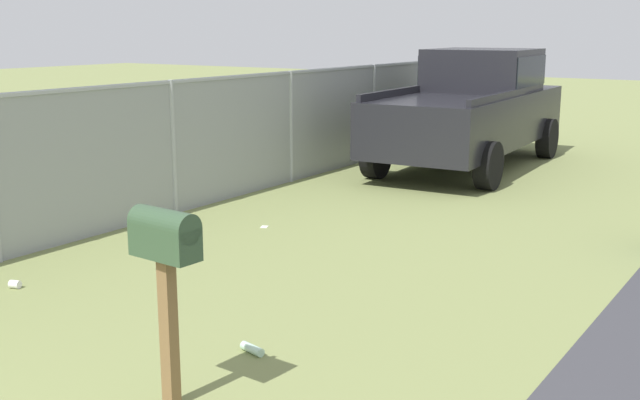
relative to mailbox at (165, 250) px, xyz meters
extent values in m
cube|color=brown|center=(0.00, 0.00, -0.56)|extent=(0.09, 0.09, 1.02)
cube|color=#334C33|center=(0.00, 0.00, 0.06)|extent=(0.23, 0.50, 0.22)
cylinder|color=#334C33|center=(0.00, 0.00, 0.17)|extent=(0.23, 0.50, 0.20)
cube|color=red|center=(0.11, 0.00, 0.13)|extent=(0.02, 0.04, 0.18)
cube|color=black|center=(9.60, 1.97, -0.19)|extent=(5.47, 2.24, 0.90)
cube|color=black|center=(10.24, 2.01, 0.64)|extent=(1.92, 1.88, 0.76)
cube|color=black|center=(10.24, 2.01, 0.64)|extent=(1.87, 1.92, 0.53)
cube|color=black|center=(8.37, 2.80, 0.32)|extent=(2.79, 0.24, 0.12)
cube|color=black|center=(8.47, 1.01, 0.32)|extent=(2.79, 0.24, 0.12)
cylinder|color=black|center=(11.31, 3.04, -0.69)|extent=(0.77, 0.30, 0.76)
cylinder|color=black|center=(11.42, 1.10, -0.69)|extent=(0.77, 0.30, 0.76)
cylinder|color=black|center=(7.77, 2.84, -0.69)|extent=(0.77, 0.30, 0.76)
cylinder|color=black|center=(7.88, 0.90, -0.69)|extent=(0.77, 0.30, 0.76)
cylinder|color=#9EA3A8|center=(4.04, 3.84, -0.17)|extent=(0.07, 0.07, 1.80)
cylinder|color=#9EA3A8|center=(6.73, 3.84, -0.17)|extent=(0.07, 0.07, 1.80)
cylinder|color=#9EA3A8|center=(9.43, 3.84, -0.17)|extent=(0.07, 0.07, 1.80)
cylinder|color=#9EA3A8|center=(12.12, 3.84, -0.17)|extent=(0.07, 0.07, 1.80)
cylinder|color=#9EA3A8|center=(14.82, 3.84, -0.17)|extent=(0.07, 0.07, 1.80)
cube|color=#9EA3A8|center=(5.38, 3.84, 0.70)|extent=(18.87, 0.04, 0.04)
cube|color=gray|center=(5.38, 3.84, -0.17)|extent=(18.87, 0.01, 1.80)
cylinder|color=#B2D8BF|center=(0.96, 0.08, -1.04)|extent=(0.12, 0.23, 0.07)
cylinder|color=white|center=(0.90, 2.95, -1.03)|extent=(0.11, 0.12, 0.08)
cube|color=silver|center=(4.11, 2.38, -1.07)|extent=(0.14, 0.13, 0.01)
camera|label=1|loc=(-3.41, -3.44, 1.38)|focal=43.54mm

